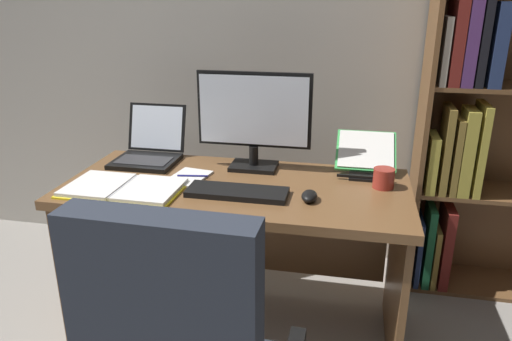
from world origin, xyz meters
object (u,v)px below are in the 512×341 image
at_px(bookshelf, 491,91).
at_px(reading_stand_with_book, 366,155).
at_px(notepad, 189,177).
at_px(pen, 193,176).
at_px(coffee_mug, 384,178).
at_px(laptop, 149,150).
at_px(computer_mouse, 309,196).
at_px(monitor, 254,120).
at_px(open_binder, 124,188).
at_px(desk, 241,220).
at_px(keyboard, 237,192).

relative_size(bookshelf, reading_stand_with_book, 8.10).
bearing_deg(notepad, pen, 0.00).
bearing_deg(coffee_mug, notepad, -175.87).
distance_m(bookshelf, laptop, 1.72).
bearing_deg(laptop, bookshelf, 13.56).
bearing_deg(computer_mouse, laptop, 157.27).
bearing_deg(monitor, pen, -140.83).
bearing_deg(bookshelf, reading_stand_with_book, -149.42).
height_order(bookshelf, computer_mouse, bookshelf).
relative_size(monitor, open_binder, 1.08).
height_order(monitor, notepad, monitor).
bearing_deg(coffee_mug, laptop, 172.67).
xyz_separation_m(reading_stand_with_book, pen, (-0.76, -0.26, -0.07)).
distance_m(desk, monitor, 0.47).
bearing_deg(monitor, laptop, 178.83).
bearing_deg(laptop, reading_stand_with_book, 2.67).
relative_size(monitor, notepad, 2.56).
distance_m(laptop, notepad, 0.35).
xyz_separation_m(laptop, pen, (0.30, -0.21, -0.04)).
height_order(computer_mouse, open_binder, computer_mouse).
bearing_deg(notepad, keyboard, -28.59).
bearing_deg(desk, notepad, -167.85).
height_order(keyboard, coffee_mug, coffee_mug).
relative_size(notepad, coffee_mug, 2.30).
height_order(open_binder, pen, open_binder).
relative_size(reading_stand_with_book, coffee_mug, 3.02).
bearing_deg(keyboard, desk, 99.79).
xyz_separation_m(reading_stand_with_book, open_binder, (-1.01, -0.45, -0.07)).
bearing_deg(bookshelf, coffee_mug, -133.28).
bearing_deg(laptop, monitor, -1.17).
xyz_separation_m(monitor, open_binder, (-0.48, -0.39, -0.23)).
bearing_deg(computer_mouse, reading_stand_with_book, 61.07).
height_order(notepad, pen, pen).
relative_size(monitor, reading_stand_with_book, 1.95).
xyz_separation_m(monitor, pen, (-0.24, -0.20, -0.22)).
relative_size(reading_stand_with_book, pen, 1.97).
relative_size(monitor, pen, 3.83).
distance_m(computer_mouse, reading_stand_with_book, 0.46).
height_order(reading_stand_with_book, coffee_mug, reading_stand_with_book).
xyz_separation_m(computer_mouse, open_binder, (-0.78, -0.05, -0.01)).
distance_m(monitor, keyboard, 0.41).
bearing_deg(open_binder, reading_stand_with_book, 24.98).
bearing_deg(coffee_mug, pen, -175.78).
height_order(desk, keyboard, keyboard).
bearing_deg(keyboard, coffee_mug, 18.91).
bearing_deg(keyboard, notepad, 151.41).
distance_m(computer_mouse, open_binder, 0.79).
height_order(desk, bookshelf, bookshelf).
height_order(desk, monitor, monitor).
bearing_deg(open_binder, laptop, 98.51).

